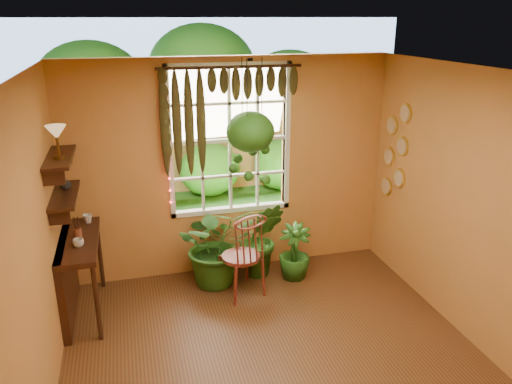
{
  "coord_description": "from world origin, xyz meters",
  "views": [
    {
      "loc": [
        -1.22,
        -3.54,
        3.13
      ],
      "look_at": [
        0.03,
        1.15,
        1.41
      ],
      "focal_mm": 35.0,
      "sensor_mm": 36.0,
      "label": 1
    }
  ],
  "objects_px": {
    "counter_ledge": "(71,269)",
    "potted_plant_mid": "(262,239)",
    "hanging_basket": "(250,136)",
    "windsor_chair": "(243,267)",
    "potted_plant_left": "(217,244)"
  },
  "relations": [
    {
      "from": "counter_ledge",
      "to": "potted_plant_mid",
      "type": "bearing_deg",
      "value": 8.78
    },
    {
      "from": "windsor_chair",
      "to": "potted_plant_mid",
      "type": "distance_m",
      "value": 0.55
    },
    {
      "from": "potted_plant_left",
      "to": "potted_plant_mid",
      "type": "relative_size",
      "value": 1.05
    },
    {
      "from": "counter_ledge",
      "to": "potted_plant_mid",
      "type": "relative_size",
      "value": 1.21
    },
    {
      "from": "hanging_basket",
      "to": "potted_plant_left",
      "type": "bearing_deg",
      "value": -174.66
    },
    {
      "from": "counter_ledge",
      "to": "windsor_chair",
      "type": "relative_size",
      "value": 0.99
    },
    {
      "from": "windsor_chair",
      "to": "hanging_basket",
      "type": "bearing_deg",
      "value": 44.81
    },
    {
      "from": "counter_ledge",
      "to": "hanging_basket",
      "type": "xyz_separation_m",
      "value": [
        2.08,
        0.32,
        1.28
      ]
    },
    {
      "from": "windsor_chair",
      "to": "hanging_basket",
      "type": "height_order",
      "value": "hanging_basket"
    },
    {
      "from": "potted_plant_left",
      "to": "hanging_basket",
      "type": "xyz_separation_m",
      "value": [
        0.44,
        0.04,
        1.31
      ]
    },
    {
      "from": "hanging_basket",
      "to": "windsor_chair",
      "type": "bearing_deg",
      "value": -117.34
    },
    {
      "from": "potted_plant_left",
      "to": "potted_plant_mid",
      "type": "height_order",
      "value": "potted_plant_left"
    },
    {
      "from": "counter_ledge",
      "to": "potted_plant_left",
      "type": "height_order",
      "value": "potted_plant_left"
    },
    {
      "from": "windsor_chair",
      "to": "potted_plant_left",
      "type": "distance_m",
      "value": 0.45
    },
    {
      "from": "windsor_chair",
      "to": "potted_plant_mid",
      "type": "bearing_deg",
      "value": 31.81
    }
  ]
}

